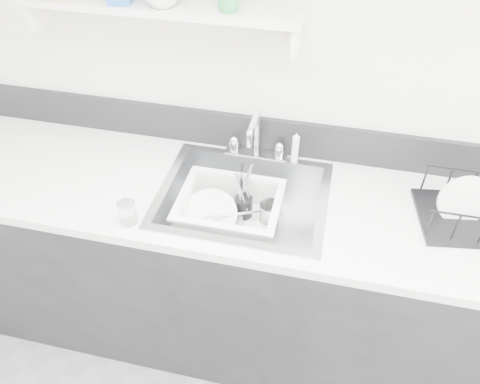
% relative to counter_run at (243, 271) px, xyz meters
% --- Properties ---
extents(room_shell, '(3.50, 3.00, 2.60)m').
position_rel_counter_run_xyz_m(room_shell, '(0.00, -0.80, 1.22)').
color(room_shell, silver).
rests_on(room_shell, ground).
extents(counter_run, '(3.20, 0.62, 0.92)m').
position_rel_counter_run_xyz_m(counter_run, '(0.00, 0.00, 0.00)').
color(counter_run, black).
rests_on(counter_run, ground).
extents(backsplash, '(3.20, 0.02, 0.16)m').
position_rel_counter_run_xyz_m(backsplash, '(0.00, 0.30, 0.54)').
color(backsplash, black).
rests_on(backsplash, counter_run).
extents(sink, '(0.64, 0.52, 0.20)m').
position_rel_counter_run_xyz_m(sink, '(0.00, 0.00, 0.37)').
color(sink, silver).
rests_on(sink, counter_run).
extents(faucet, '(0.26, 0.18, 0.23)m').
position_rel_counter_run_xyz_m(faucet, '(0.00, 0.25, 0.52)').
color(faucet, silver).
rests_on(faucet, counter_run).
extents(side_sprayer, '(0.03, 0.03, 0.14)m').
position_rel_counter_run_xyz_m(side_sprayer, '(0.16, 0.25, 0.53)').
color(side_sprayer, white).
rests_on(side_sprayer, counter_run).
extents(wall_shelf, '(1.00, 0.16, 0.12)m').
position_rel_counter_run_xyz_m(wall_shelf, '(-0.35, 0.23, 1.05)').
color(wall_shelf, silver).
rests_on(wall_shelf, room_shell).
extents(wash_tub, '(0.42, 0.35, 0.15)m').
position_rel_counter_run_xyz_m(wash_tub, '(-0.05, -0.01, 0.37)').
color(wash_tub, white).
rests_on(wash_tub, sink).
extents(plate_stack, '(0.27, 0.26, 0.11)m').
position_rel_counter_run_xyz_m(plate_stack, '(-0.12, -0.03, 0.34)').
color(plate_stack, white).
rests_on(plate_stack, wash_tub).
extents(utensil_cup, '(0.07, 0.07, 0.24)m').
position_rel_counter_run_xyz_m(utensil_cup, '(-0.01, 0.05, 0.36)').
color(utensil_cup, black).
rests_on(utensil_cup, wash_tub).
extents(ladle, '(0.22, 0.26, 0.07)m').
position_rel_counter_run_xyz_m(ladle, '(-0.06, 0.01, 0.34)').
color(ladle, silver).
rests_on(ladle, wash_tub).
extents(tumbler_in_tub, '(0.10, 0.10, 0.11)m').
position_rel_counter_run_xyz_m(tumbler_in_tub, '(0.10, 0.02, 0.36)').
color(tumbler_in_tub, white).
rests_on(tumbler_in_tub, wash_tub).
extents(tumbler_counter, '(0.07, 0.07, 0.09)m').
position_rel_counter_run_xyz_m(tumbler_counter, '(-0.37, -0.23, 0.50)').
color(tumbler_counter, white).
rests_on(tumbler_counter, counter_run).
extents(dish_rack, '(0.42, 0.34, 0.13)m').
position_rel_counter_run_xyz_m(dish_rack, '(0.83, 0.06, 0.53)').
color(dish_rack, black).
rests_on(dish_rack, counter_run).
extents(bowl_small, '(0.15, 0.15, 0.04)m').
position_rel_counter_run_xyz_m(bowl_small, '(0.07, -0.07, 0.32)').
color(bowl_small, white).
rests_on(bowl_small, wash_tub).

